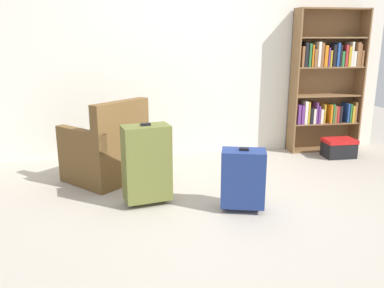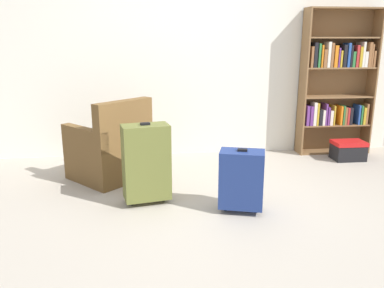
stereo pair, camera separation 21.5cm
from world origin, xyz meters
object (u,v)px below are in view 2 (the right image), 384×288
Objects in this scene: armchair at (111,151)px; mug at (157,177)px; suitcase_navy_blue at (241,179)px; bookshelf at (336,82)px; storage_box at (348,150)px; suitcase_olive at (146,162)px.

armchair reaches higher than mug.
armchair is at bearing 163.43° from mug.
bookshelf is at bearing 46.80° from suitcase_navy_blue.
storage_box is (2.47, 0.53, 0.08)m from mug.
armchair is at bearing 140.16° from suitcase_navy_blue.
armchair is at bearing 117.97° from suitcase_olive.
suitcase_olive is (-0.84, 0.29, 0.10)m from suitcase_navy_blue.
suitcase_navy_blue reaches higher than storage_box.
bookshelf is 4.74× the size of storage_box.
suitcase_navy_blue is at bearing -133.20° from bookshelf.
bookshelf reaches higher than suitcase_navy_blue.
bookshelf reaches higher than suitcase_olive.
bookshelf is 3.23× the size of suitcase_navy_blue.
storage_box is 0.51× the size of suitcase_olive.
suitcase_navy_blue reaches higher than mug.
armchair is 8.24× the size of mug.
armchair is 2.48× the size of storage_box.
bookshelf is at bearing 20.66° from mug.
suitcase_olive reaches higher than storage_box.
bookshelf is 1.91× the size of armchair.
mug is at bearing -16.57° from armchair.
armchair is at bearing -165.33° from bookshelf.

